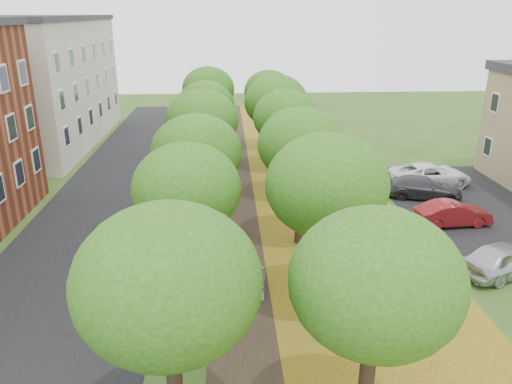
{
  "coord_description": "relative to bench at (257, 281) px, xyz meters",
  "views": [
    {
      "loc": [
        -0.79,
        -10.03,
        10.65
      ],
      "look_at": [
        0.54,
        12.46,
        2.5
      ],
      "focal_mm": 35.0,
      "sensor_mm": 36.0,
      "label": 1
    }
  ],
  "objects": [
    {
      "name": "street_asphalt",
      "position": [
        -7.8,
        7.35,
        -0.42
      ],
      "size": [
        8.0,
        70.0,
        0.01
      ],
      "primitive_type": "cube",
      "color": "black",
      "rests_on": "ground"
    },
    {
      "name": "tree_row_west",
      "position": [
        -2.5,
        7.35,
        4.32
      ],
      "size": [
        4.06,
        34.06,
        6.49
      ],
      "color": "black",
      "rests_on": "ground"
    },
    {
      "name": "tree_row_east",
      "position": [
        2.3,
        7.35,
        4.32
      ],
      "size": [
        4.06,
        34.06,
        6.49
      ],
      "color": "black",
      "rests_on": "ground"
    },
    {
      "name": "parking_lot",
      "position": [
        13.2,
        8.35,
        -0.42
      ],
      "size": [
        9.0,
        16.0,
        0.01
      ],
      "primitive_type": "cube",
      "color": "black",
      "rests_on": "ground"
    },
    {
      "name": "bench",
      "position": [
        0.0,
        0.0,
        0.0
      ],
      "size": [
        0.65,
        1.74,
        0.8
      ],
      "rotation": [
        0.0,
        0.0,
        1.48
      ],
      "color": "#28322C",
      "rests_on": "ground"
    },
    {
      "name": "building_cream",
      "position": [
        -17.3,
        25.35,
        4.79
      ],
      "size": [
        10.3,
        20.3,
        10.4
      ],
      "color": "beige",
      "rests_on": "ground"
    },
    {
      "name": "car_red",
      "position": [
        10.7,
        5.94,
        0.23
      ],
      "size": [
        4.05,
        1.71,
        1.3
      ],
      "primitive_type": "imported",
      "rotation": [
        0.0,
        0.0,
        1.66
      ],
      "color": "maroon",
      "rests_on": "ground"
    },
    {
      "name": "footpath",
      "position": [
        -0.3,
        7.35,
        -0.41
      ],
      "size": [
        3.2,
        70.0,
        0.01
      ],
      "primitive_type": "cube",
      "color": "black",
      "rests_on": "ground"
    },
    {
      "name": "car_grey",
      "position": [
        10.7,
        10.1,
        0.24
      ],
      "size": [
        4.85,
        3.05,
        1.31
      ],
      "primitive_type": "imported",
      "rotation": [
        0.0,
        0.0,
        1.28
      ],
      "color": "#313236",
      "rests_on": "ground"
    },
    {
      "name": "leaf_verge",
      "position": [
        4.7,
        7.35,
        -0.41
      ],
      "size": [
        7.5,
        70.0,
        0.01
      ],
      "primitive_type": "cube",
      "color": "olive",
      "rests_on": "ground"
    },
    {
      "name": "car_white",
      "position": [
        11.97,
        12.31,
        0.31
      ],
      "size": [
        5.48,
        3.0,
        1.46
      ],
      "primitive_type": "imported",
      "rotation": [
        0.0,
        0.0,
        1.69
      ],
      "color": "white",
      "rests_on": "ground"
    },
    {
      "name": "car_silver",
      "position": [
        10.7,
        0.67,
        0.31
      ],
      "size": [
        4.62,
        3.16,
        1.46
      ],
      "primitive_type": "imported",
      "rotation": [
        0.0,
        0.0,
        1.94
      ],
      "color": "#BABABF",
      "rests_on": "ground"
    }
  ]
}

